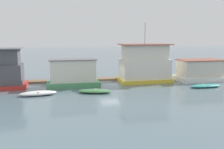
{
  "coord_description": "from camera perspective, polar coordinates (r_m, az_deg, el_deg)",
  "views": [
    {
      "loc": [
        -6.86,
        -31.78,
        6.44
      ],
      "look_at": [
        0.0,
        -1.0,
        1.4
      ],
      "focal_mm": 40.0,
      "sensor_mm": 36.0,
      "label": 1
    }
  ],
  "objects": [
    {
      "name": "dock_walkway",
      "position": [
        35.85,
        -1.34,
        -1.03
      ],
      "size": [
        42.4,
        1.65,
        0.3
      ],
      "primitive_type": "cube",
      "color": "brown",
      "rests_on": "ground_plane"
    },
    {
      "name": "mooring_post_near_left",
      "position": [
        33.98,
        -13.22,
        -0.23
      ],
      "size": [
        0.21,
        0.21,
        2.17
      ],
      "primitive_type": "cylinder",
      "color": "brown",
      "rests_on": "ground_plane"
    },
    {
      "name": "dinghy_teal",
      "position": [
        33.01,
        20.56,
        -2.42
      ],
      "size": [
        4.15,
        1.48,
        0.37
      ],
      "color": "teal",
      "rests_on": "ground_plane"
    },
    {
      "name": "dinghy_white",
      "position": [
        27.9,
        -16.52,
        -4.13
      ],
      "size": [
        4.0,
        1.7,
        0.49
      ],
      "color": "white",
      "rests_on": "ground_plane"
    },
    {
      "name": "houseboat_green",
      "position": [
        31.8,
        -8.89,
        0.17
      ],
      "size": [
        6.55,
        3.27,
        3.44
      ],
      "color": "#4C9360",
      "rests_on": "ground_plane"
    },
    {
      "name": "houseboat_yellow",
      "position": [
        34.48,
        7.49,
        2.27
      ],
      "size": [
        7.02,
        3.86,
        8.04
      ],
      "color": "gold",
      "rests_on": "ground_plane"
    },
    {
      "name": "dinghy_green",
      "position": [
        27.98,
        -3.89,
        -3.8
      ],
      "size": [
        4.05,
        2.4,
        0.42
      ],
      "color": "#47844C",
      "rests_on": "ground_plane"
    },
    {
      "name": "houseboat_white",
      "position": [
        37.54,
        19.5,
        0.83
      ],
      "size": [
        6.75,
        3.94,
        2.99
      ],
      "color": "white",
      "rests_on": "ground_plane"
    },
    {
      "name": "ground_plane",
      "position": [
        33.14,
        -0.38,
        -2.12
      ],
      "size": [
        200.0,
        200.0,
        0.0
      ],
      "primitive_type": "plane",
      "color": "slate"
    }
  ]
}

